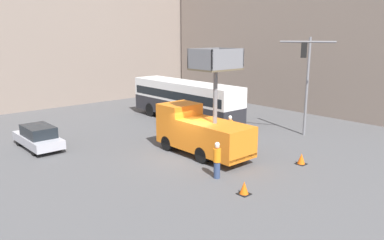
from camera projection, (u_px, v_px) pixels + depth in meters
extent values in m
plane|color=#4C4C4F|center=(189.00, 158.00, 21.62)|extent=(120.00, 120.00, 0.00)
cube|color=gray|center=(25.00, 4.00, 37.59)|extent=(44.00, 10.00, 19.88)
cube|color=gray|center=(309.00, 14.00, 37.51)|extent=(10.00, 28.00, 17.96)
cube|color=orange|center=(180.00, 122.00, 23.29)|extent=(2.25, 1.86, 2.40)
cube|color=orange|center=(215.00, 138.00, 21.11)|extent=(2.25, 4.34, 1.71)
cube|color=red|center=(243.00, 159.00, 19.73)|extent=(2.21, 0.10, 0.24)
cylinder|color=black|center=(167.00, 143.00, 22.92)|extent=(0.30, 0.92, 0.92)
cylinder|color=black|center=(191.00, 137.00, 24.18)|extent=(0.30, 0.92, 0.92)
cylinder|color=black|center=(202.00, 155.00, 20.66)|extent=(0.30, 0.92, 0.92)
cylinder|color=black|center=(226.00, 148.00, 21.92)|extent=(0.30, 0.92, 0.92)
cylinder|color=slate|center=(215.00, 97.00, 20.59)|extent=(0.24, 0.24, 2.96)
cube|color=brown|center=(216.00, 69.00, 20.25)|extent=(2.43, 1.88, 0.10)
cube|color=slate|center=(200.00, 59.00, 19.35)|extent=(0.08, 1.88, 1.05)
cube|color=slate|center=(231.00, 57.00, 20.88)|extent=(0.08, 1.88, 1.05)
cube|color=slate|center=(204.00, 58.00, 20.77)|extent=(2.43, 0.08, 1.05)
cube|color=slate|center=(228.00, 59.00, 19.46)|extent=(2.43, 0.08, 1.05)
cube|color=#232328|center=(185.00, 108.00, 30.60)|extent=(2.43, 10.94, 1.23)
cube|color=silver|center=(185.00, 91.00, 30.30)|extent=(2.43, 10.94, 1.50)
cube|color=black|center=(185.00, 94.00, 30.35)|extent=(2.45, 10.50, 0.66)
cylinder|color=black|center=(151.00, 110.00, 32.50)|extent=(0.30, 1.15, 1.15)
cylinder|color=black|center=(170.00, 107.00, 33.88)|extent=(0.30, 1.15, 1.15)
cylinder|color=black|center=(204.00, 123.00, 27.56)|extent=(0.30, 1.15, 1.15)
cylinder|color=black|center=(224.00, 119.00, 28.94)|extent=(0.30, 1.15, 1.15)
cylinder|color=slate|center=(307.00, 87.00, 25.85)|extent=(0.18, 0.18, 6.81)
cylinder|color=slate|center=(308.00, 42.00, 23.60)|extent=(1.62, 3.15, 0.13)
cube|color=black|center=(304.00, 50.00, 22.15)|extent=(0.43, 0.43, 0.90)
sphere|color=red|center=(304.00, 46.00, 22.10)|extent=(0.20, 0.20, 0.20)
cylinder|color=navy|center=(217.00, 170.00, 18.49)|extent=(0.32, 0.32, 0.85)
cylinder|color=orange|center=(217.00, 155.00, 18.32)|extent=(0.38, 0.38, 0.67)
sphere|color=tan|center=(217.00, 146.00, 18.22)|extent=(0.23, 0.23, 0.23)
sphere|color=white|center=(217.00, 144.00, 18.20)|extent=(0.24, 0.24, 0.24)
cylinder|color=navy|center=(230.00, 136.00, 24.63)|extent=(0.32, 0.32, 0.83)
cylinder|color=orange|center=(230.00, 125.00, 24.46)|extent=(0.38, 0.38, 0.66)
sphere|color=tan|center=(230.00, 119.00, 24.37)|extent=(0.22, 0.22, 0.22)
sphere|color=white|center=(230.00, 117.00, 24.34)|extent=(0.24, 0.24, 0.24)
cube|color=black|center=(244.00, 194.00, 16.70)|extent=(0.53, 0.53, 0.03)
cone|color=#F25B0F|center=(244.00, 188.00, 16.63)|extent=(0.42, 0.42, 0.60)
cube|color=black|center=(301.00, 164.00, 20.57)|extent=(0.54, 0.54, 0.03)
cone|color=#F25B0F|center=(301.00, 159.00, 20.51)|extent=(0.43, 0.43, 0.61)
cube|color=#A8A8B2|center=(38.00, 140.00, 23.36)|extent=(1.72, 4.38, 0.54)
cube|color=black|center=(38.00, 131.00, 23.07)|extent=(1.51, 2.41, 0.66)
cylinder|color=black|center=(19.00, 141.00, 23.92)|extent=(0.22, 0.64, 0.64)
cylinder|color=black|center=(42.00, 137.00, 24.88)|extent=(0.22, 0.64, 0.64)
cylinder|color=black|center=(34.00, 150.00, 21.95)|extent=(0.22, 0.64, 0.64)
cylinder|color=black|center=(59.00, 146.00, 22.91)|extent=(0.22, 0.64, 0.64)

